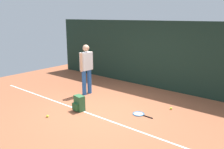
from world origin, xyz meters
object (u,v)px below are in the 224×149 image
object	(u,v)px
tennis_ball_near_player	(47,116)
tennis_ball_by_fence	(171,108)
backpack	(79,103)
tennis_racket	(139,114)
tennis_player	(86,66)

from	to	relation	value
tennis_ball_near_player	tennis_ball_by_fence	xyz separation A→B (m)	(2.29, 2.59, 0.00)
backpack	tennis_ball_near_player	size ratio (longest dim) A/B	6.67
tennis_ball_near_player	tennis_ball_by_fence	size ratio (longest dim) A/B	1.00
backpack	tennis_ball_by_fence	xyz separation A→B (m)	(1.98, 1.74, -0.18)
tennis_ball_near_player	tennis_racket	bearing A→B (deg)	43.78
tennis_ball_near_player	tennis_ball_by_fence	world-z (taller)	same
tennis_player	backpack	size ratio (longest dim) A/B	3.86
tennis_player	backpack	xyz separation A→B (m)	(0.89, -1.19, -0.76)
tennis_player	backpack	world-z (taller)	tennis_player
tennis_racket	tennis_ball_near_player	world-z (taller)	tennis_ball_near_player
tennis_racket	tennis_ball_near_player	xyz separation A→B (m)	(-1.79, -1.71, 0.02)
tennis_ball_near_player	tennis_ball_by_fence	bearing A→B (deg)	48.55
tennis_ball_by_fence	tennis_player	bearing A→B (deg)	-169.29
tennis_racket	backpack	bearing A→B (deg)	31.71
tennis_racket	backpack	world-z (taller)	backpack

